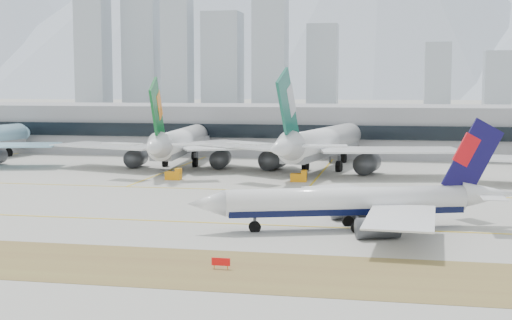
% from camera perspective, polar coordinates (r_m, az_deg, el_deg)
% --- Properties ---
extents(ground, '(3000.00, 3000.00, 0.00)m').
position_cam_1_polar(ground, '(117.06, -5.47, -4.48)').
color(ground, '#A19F96').
rests_on(ground, ground).
extents(taxiing_airliner, '(47.95, 40.71, 16.60)m').
position_cam_1_polar(taxiing_airliner, '(106.53, 8.17, -3.36)').
color(taxiing_airliner, white).
rests_on(taxiing_airliner, ground).
extents(widebody_eva, '(65.66, 64.48, 23.48)m').
position_cam_1_polar(widebody_eva, '(186.16, -6.18, 1.33)').
color(widebody_eva, white).
rests_on(widebody_eva, ground).
extents(widebody_cathay, '(70.07, 69.50, 25.43)m').
position_cam_1_polar(widebody_cathay, '(176.77, 5.21, 1.27)').
color(widebody_cathay, white).
rests_on(widebody_cathay, ground).
extents(terminal, '(280.00, 43.10, 15.00)m').
position_cam_1_polar(terminal, '(227.98, 2.74, 2.52)').
color(terminal, gray).
rests_on(terminal, ground).
extents(hold_sign_right, '(2.20, 0.15, 1.35)m').
position_cam_1_polar(hold_sign_right, '(83.23, -2.83, -8.15)').
color(hold_sign_right, red).
rests_on(hold_sign_right, ground).
extents(gse_b, '(3.55, 2.00, 2.60)m').
position_cam_1_polar(gse_b, '(161.99, -6.57, -1.21)').
color(gse_b, '#FF980D').
rests_on(gse_b, ground).
extents(gse_c, '(3.55, 2.00, 2.60)m').
position_cam_1_polar(gse_c, '(157.98, 3.49, -1.36)').
color(gse_c, '#FF980D').
rests_on(gse_c, ground).
extents(city_skyline, '(342.00, 49.80, 140.00)m').
position_cam_1_polar(city_skyline, '(581.51, -2.89, 8.78)').
color(city_skyline, '#9AA4AF').
rests_on(city_skyline, ground).
extents(mountain_ridge, '(2830.00, 1120.00, 470.00)m').
position_cam_1_polar(mountain_ridge, '(1522.98, 11.23, 11.91)').
color(mountain_ridge, '#9EA8B7').
rests_on(mountain_ridge, ground).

